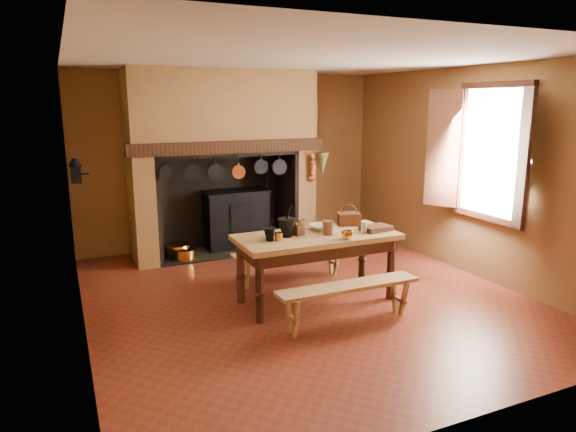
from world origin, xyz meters
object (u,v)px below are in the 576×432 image
(work_table, at_px, (317,245))
(mixing_bowl, at_px, (322,227))
(wicker_basket, at_px, (349,218))
(coffee_grinder, at_px, (298,229))
(iron_range, at_px, (236,218))
(bench_front, at_px, (348,294))

(work_table, bearing_deg, mixing_bowl, 46.81)
(work_table, height_order, mixing_bowl, mixing_bowl)
(work_table, distance_m, wicker_basket, 0.68)
(mixing_bowl, bearing_deg, work_table, -133.19)
(wicker_basket, bearing_deg, coffee_grinder, -147.89)
(work_table, distance_m, mixing_bowl, 0.27)
(mixing_bowl, bearing_deg, iron_range, 96.17)
(iron_range, bearing_deg, wicker_basket, -73.40)
(iron_range, relative_size, coffee_grinder, 8.59)
(coffee_grinder, bearing_deg, mixing_bowl, -4.84)
(bench_front, distance_m, coffee_grinder, 1.01)
(bench_front, relative_size, coffee_grinder, 8.62)
(bench_front, bearing_deg, work_table, 90.00)
(bench_front, xyz_separation_m, coffee_grinder, (-0.21, 0.81, 0.55))
(work_table, distance_m, bench_front, 0.82)
(iron_range, bearing_deg, bench_front, -88.00)
(work_table, bearing_deg, coffee_grinder, 161.36)
(work_table, xyz_separation_m, bench_front, (0.00, -0.74, -0.35))
(coffee_grinder, bearing_deg, iron_range, 69.61)
(iron_range, distance_m, bench_front, 3.36)
(work_table, height_order, wicker_basket, wicker_basket)
(iron_range, relative_size, mixing_bowl, 5.54)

